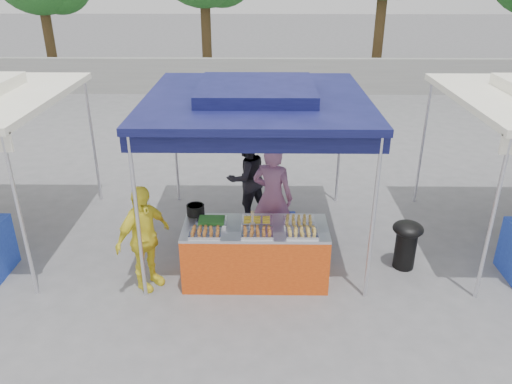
{
  "coord_description": "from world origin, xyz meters",
  "views": [
    {
      "loc": [
        0.09,
        -6.1,
        4.15
      ],
      "look_at": [
        0.0,
        0.6,
        1.05
      ],
      "focal_mm": 35.0,
      "sensor_mm": 36.0,
      "label": 1
    }
  ],
  "objects_px": {
    "vendor_woman": "(273,197)",
    "customer_person": "(143,238)",
    "cooking_pot": "(195,210)",
    "helper_man": "(247,178)",
    "vendor_table": "(255,253)",
    "wok_burner": "(406,241)"
  },
  "relations": [
    {
      "from": "vendor_table",
      "to": "wok_burner",
      "type": "height_order",
      "value": "vendor_table"
    },
    {
      "from": "vendor_woman",
      "to": "customer_person",
      "type": "xyz_separation_m",
      "value": [
        -1.76,
        -1.08,
        -0.11
      ]
    },
    {
      "from": "vendor_table",
      "to": "customer_person",
      "type": "height_order",
      "value": "customer_person"
    },
    {
      "from": "wok_burner",
      "to": "vendor_table",
      "type": "bearing_deg",
      "value": -150.53
    },
    {
      "from": "vendor_woman",
      "to": "vendor_table",
      "type": "bearing_deg",
      "value": 93.98
    },
    {
      "from": "wok_burner",
      "to": "vendor_woman",
      "type": "distance_m",
      "value": 2.08
    },
    {
      "from": "cooking_pot",
      "to": "customer_person",
      "type": "xyz_separation_m",
      "value": [
        -0.65,
        -0.54,
        -0.16
      ]
    },
    {
      "from": "helper_man",
      "to": "cooking_pot",
      "type": "bearing_deg",
      "value": 32.73
    },
    {
      "from": "vendor_woman",
      "to": "customer_person",
      "type": "relative_size",
      "value": 1.15
    },
    {
      "from": "helper_man",
      "to": "customer_person",
      "type": "xyz_separation_m",
      "value": [
        -1.33,
        -2.08,
        -0.01
      ]
    },
    {
      "from": "vendor_table",
      "to": "customer_person",
      "type": "distance_m",
      "value": 1.56
    },
    {
      "from": "vendor_table",
      "to": "helper_man",
      "type": "height_order",
      "value": "helper_man"
    },
    {
      "from": "vendor_table",
      "to": "cooking_pot",
      "type": "xyz_separation_m",
      "value": [
        -0.86,
        0.35,
        0.5
      ]
    },
    {
      "from": "cooking_pot",
      "to": "customer_person",
      "type": "bearing_deg",
      "value": -140.38
    },
    {
      "from": "cooking_pot",
      "to": "customer_person",
      "type": "relative_size",
      "value": 0.17
    },
    {
      "from": "vendor_woman",
      "to": "customer_person",
      "type": "height_order",
      "value": "vendor_woman"
    },
    {
      "from": "cooking_pot",
      "to": "customer_person",
      "type": "height_order",
      "value": "customer_person"
    },
    {
      "from": "cooking_pot",
      "to": "helper_man",
      "type": "distance_m",
      "value": 1.7
    },
    {
      "from": "wok_burner",
      "to": "cooking_pot",
      "type": "bearing_deg",
      "value": -159.49
    },
    {
      "from": "vendor_table",
      "to": "vendor_woman",
      "type": "bearing_deg",
      "value": 74.23
    },
    {
      "from": "cooking_pot",
      "to": "helper_man",
      "type": "height_order",
      "value": "helper_man"
    },
    {
      "from": "vendor_table",
      "to": "cooking_pot",
      "type": "relative_size",
      "value": 7.87
    }
  ]
}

